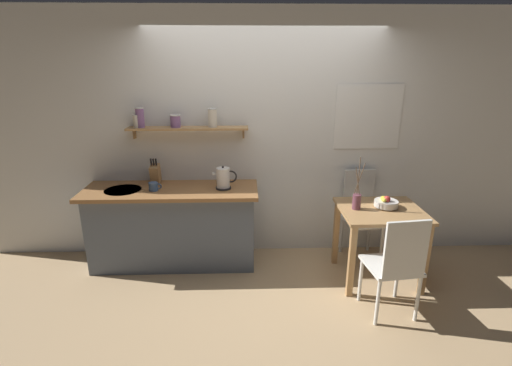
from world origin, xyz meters
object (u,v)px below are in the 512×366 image
Objects in this scene: dining_chair_far at (360,211)px; coffee_mug_by_sink at (154,186)px; dining_chair_near at (397,263)px; electric_kettle at (224,178)px; fruit_bowl at (386,203)px; twig_vase at (357,200)px; dining_table at (380,222)px; knife_block at (155,174)px.

coffee_mug_by_sink is (-2.24, -0.18, 0.38)m from dining_chair_far.
dining_chair_near is 1.85m from electric_kettle.
fruit_bowl is at bearing -6.46° from coffee_mug_by_sink.
twig_vase reaches higher than dining_chair_far.
dining_table is at bearing -3.28° from twig_vase.
dining_table is at bearing -7.69° from coffee_mug_by_sink.
dining_chair_far is at bearing 66.68° from twig_vase.
dining_chair_near is 0.96× the size of dining_chair_far.
fruit_bowl is (0.10, -0.44, 0.27)m from dining_chair_far.
electric_kettle is (-1.50, 0.98, 0.46)m from dining_chair_near.
knife_block is (-2.37, 0.49, 0.18)m from fruit_bowl.
knife_block is at bearing 152.73° from dining_chair_near.
dining_chair_near is 1.11m from dining_chair_far.
knife_block is (-2.07, 0.52, 0.14)m from twig_vase.
dining_chair_near is at bearing -22.86° from coffee_mug_by_sink.
knife_block reaches higher than electric_kettle.
fruit_bowl is 0.31m from twig_vase.
dining_table is 1.53× the size of twig_vase.
electric_kettle reaches higher than dining_chair_near.
fruit_bowl is at bearing -11.62° from knife_block.
dining_table is at bearing -84.68° from dining_chair_far.
twig_vase is 2.13m from knife_block.
dining_chair_far reaches higher than coffee_mug_by_sink.
coffee_mug_by_sink reaches higher than dining_chair_near.
electric_kettle is (-1.57, 0.35, 0.37)m from dining_table.
coffee_mug_by_sink is (-2.29, 0.31, 0.30)m from dining_table.
twig_vase is 2.09× the size of electric_kettle.
twig_vase is at bearing -8.23° from coffee_mug_by_sink.
dining_chair_near is 3.27× the size of knife_block.
dining_chair_far is at bearing 102.92° from fruit_bowl.
fruit_bowl is 1.76× the size of coffee_mug_by_sink.
dining_chair_near is at bearing -74.06° from twig_vase.
electric_kettle is (-1.62, 0.30, 0.18)m from fruit_bowl.
fruit_bowl is 0.92× the size of electric_kettle.
coffee_mug_by_sink is at bearing -175.49° from dining_chair_far.
twig_vase is at bearing 105.94° from dining_chair_near.
twig_vase is at bearing -14.21° from electric_kettle.
dining_table is at bearing 84.07° from dining_chair_near.
fruit_bowl is 1.66m from electric_kettle.
dining_chair_near is at bearing -33.01° from electric_kettle.
twig_vase is 3.98× the size of coffee_mug_by_sink.
dining_table is 0.64m from dining_chair_near.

